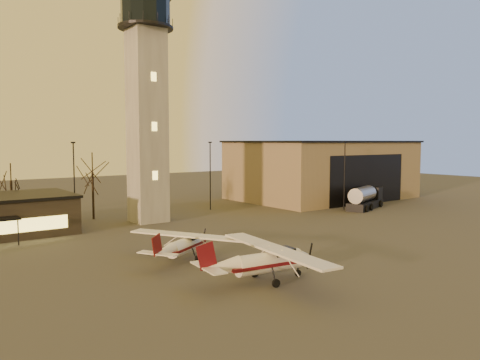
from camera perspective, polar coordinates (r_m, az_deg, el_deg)
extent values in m
plane|color=#3C3A38|center=(36.93, 10.03, -11.35)|extent=(220.00, 220.00, 0.00)
cube|color=gray|center=(60.13, -11.25, 6.37)|extent=(4.00, 4.00, 24.00)
cylinder|color=black|center=(61.70, -11.44, 17.72)|extent=(6.80, 6.80, 0.30)
cylinder|color=black|center=(62.15, -11.47, 19.38)|extent=(6.00, 6.00, 3.40)
cube|color=#8D785C|center=(85.18, 10.00, 1.17)|extent=(30.00, 20.00, 10.00)
cube|color=black|center=(85.02, 10.05, 4.64)|extent=(30.60, 20.60, 0.30)
cube|color=black|center=(78.74, 15.31, 0.06)|extent=(18.00, 0.10, 8.00)
cylinder|color=black|center=(61.14, -19.55, -0.41)|extent=(0.16, 0.16, 10.00)
cube|color=black|center=(60.92, -19.68, 4.33)|extent=(0.50, 0.25, 0.18)
cylinder|color=black|center=(69.69, -3.65, 0.46)|extent=(0.16, 0.16, 10.00)
cube|color=black|center=(69.49, -3.67, 4.61)|extent=(0.50, 0.25, 0.18)
cylinder|color=black|center=(71.24, 12.62, 0.44)|extent=(0.16, 0.16, 10.00)
cube|color=black|center=(71.05, 12.69, 4.51)|extent=(0.50, 0.25, 0.18)
cylinder|color=black|center=(65.75, -26.05, -2.35)|extent=(0.28, 0.28, 5.25)
cylinder|color=black|center=(64.15, -17.47, -1.85)|extent=(0.28, 0.28, 6.16)
cylinder|color=black|center=(69.48, -10.99, -1.72)|extent=(0.28, 0.28, 4.97)
cylinder|color=white|center=(34.54, 3.56, -9.97)|extent=(5.39, 2.12, 1.48)
cone|color=white|center=(36.27, 7.69, -9.29)|extent=(1.19, 1.53, 1.42)
cone|color=white|center=(32.60, -2.25, -10.55)|extent=(2.87, 1.58, 1.26)
cube|color=black|center=(35.04, 5.14, -8.90)|extent=(1.85, 1.40, 0.80)
cube|color=#580C14|center=(34.43, 3.24, -10.11)|extent=(6.30, 2.27, 0.25)
cube|color=white|center=(34.63, 4.37, -8.42)|extent=(3.24, 12.67, 0.16)
cube|color=white|center=(32.12, -3.90, -10.58)|extent=(1.48, 3.86, 0.09)
cube|color=#580C14|center=(31.87, -4.10, -9.22)|extent=(1.58, 0.28, 1.94)
cylinder|color=white|center=(40.90, -6.65, -7.91)|extent=(4.66, 3.46, 1.31)
cone|color=white|center=(43.22, -4.86, -7.21)|extent=(1.41, 1.53, 1.25)
cone|color=white|center=(38.00, -9.24, -8.68)|extent=(2.65, 2.17, 1.11)
cube|color=black|center=(41.66, -5.97, -7.03)|extent=(1.84, 1.67, 0.70)
cube|color=#560D0C|center=(40.74, -6.80, -8.04)|extent=(5.38, 3.90, 0.22)
cube|color=white|center=(41.16, -6.32, -6.71)|extent=(6.88, 10.33, 0.14)
cube|color=white|center=(37.24, -9.99, -8.82)|extent=(2.46, 3.33, 0.08)
cube|color=#560D0C|center=(37.00, -10.09, -7.79)|extent=(1.25, 0.77, 1.71)
cube|color=black|center=(73.51, 15.01, -2.92)|extent=(9.61, 5.56, 1.20)
cube|color=black|center=(76.63, 15.87, -1.53)|extent=(2.89, 3.09, 1.96)
cube|color=black|center=(77.32, 16.05, -1.23)|extent=(0.79, 1.99, 1.09)
cylinder|color=#B3B4B9|center=(72.08, 14.70, -1.71)|extent=(6.52, 4.19, 2.29)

